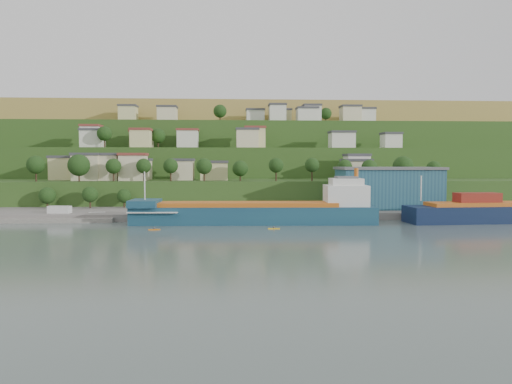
{
  "coord_description": "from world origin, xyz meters",
  "views": [
    {
      "loc": [
        -4.12,
        -122.2,
        16.2
      ],
      "look_at": [
        3.87,
        15.0,
        8.07
      ],
      "focal_mm": 35.0,
      "sensor_mm": 36.0,
      "label": 1
    }
  ],
  "objects": [
    {
      "name": "pebble_beach",
      "position": [
        -55.0,
        22.0,
        0.0
      ],
      "size": [
        40.0,
        18.0,
        2.4
      ],
      "primitive_type": "cube",
      "color": "slate",
      "rests_on": "ground"
    },
    {
      "name": "dinghy",
      "position": [
        -41.13,
        21.41,
        1.65
      ],
      "size": [
        4.7,
        2.34,
        0.9
      ],
      "primitive_type": "cube",
      "rotation": [
        0.0,
        0.0,
        0.15
      ],
      "color": "silver",
      "rests_on": "pebble_beach"
    },
    {
      "name": "kayak_yellow",
      "position": [
        7.27,
        -1.75,
        0.21
      ],
      "size": [
        2.9,
        0.62,
        0.72
      ],
      "rotation": [
        0.0,
        0.0,
        -0.04
      ],
      "color": "gold",
      "rests_on": "ground"
    },
    {
      "name": "caravan",
      "position": [
        -51.08,
        19.95,
        2.62
      ],
      "size": [
        6.33,
        3.16,
        2.85
      ],
      "primitive_type": "cube",
      "rotation": [
        0.0,
        0.0,
        -0.1
      ],
      "color": "silver",
      "rests_on": "pebble_beach"
    },
    {
      "name": "kayak_orange",
      "position": [
        -21.62,
        -1.9,
        0.21
      ],
      "size": [
        2.86,
        0.86,
        0.7
      ],
      "rotation": [
        0.0,
        0.0,
        0.13
      ],
      "color": "#CE6C12",
      "rests_on": "ground"
    },
    {
      "name": "cargo_ship_near",
      "position": [
        5.0,
        9.66,
        2.65
      ],
      "size": [
        64.89,
        12.93,
        16.58
      ],
      "rotation": [
        0.0,
        0.0,
        -0.04
      ],
      "color": "navy",
      "rests_on": "ground"
    },
    {
      "name": "hillside",
      "position": [
        -0.01,
        168.68,
        0.09
      ],
      "size": [
        360.0,
        210.45,
        96.0
      ],
      "color": "#284719",
      "rests_on": "ground"
    },
    {
      "name": "warehouse",
      "position": [
        46.11,
        31.0,
        8.43
      ],
      "size": [
        31.64,
        20.07,
        12.8
      ],
      "rotation": [
        0.0,
        0.0,
        -0.03
      ],
      "color": "navy",
      "rests_on": "quay"
    },
    {
      "name": "quay",
      "position": [
        20.0,
        28.0,
        0.0
      ],
      "size": [
        220.0,
        26.0,
        4.0
      ],
      "primitive_type": "cube",
      "color": "slate",
      "rests_on": "ground"
    },
    {
      "name": "ground",
      "position": [
        0.0,
        0.0,
        0.0
      ],
      "size": [
        500.0,
        500.0,
        0.0
      ],
      "primitive_type": "plane",
      "color": "#495954",
      "rests_on": "ground"
    }
  ]
}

